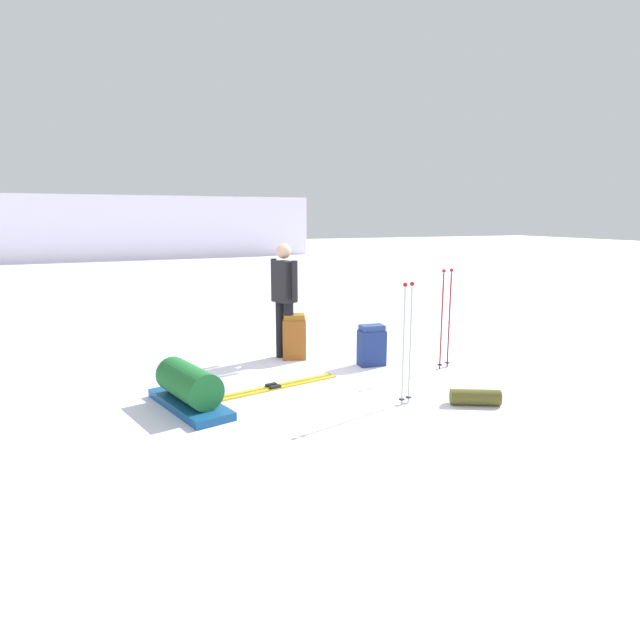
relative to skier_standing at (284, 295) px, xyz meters
The scene contains 10 objects.
ground_plane 1.25m from the skier_standing, 71.86° to the right, with size 80.00×80.00×0.00m, color white.
distant_snow_ridge 22.65m from the skier_standing, 94.38° to the left, with size 19.60×5.00×3.07m, color white.
skier_standing is the anchor object (origin of this frame).
ski_pair_near 1.72m from the skier_standing, 114.47° to the right, with size 1.82×0.57×0.05m.
backpack_large_dark 0.64m from the skier_standing, 28.30° to the right, with size 0.41×0.37×0.67m.
backpack_bright 1.47m from the skier_standing, 39.16° to the right, with size 0.39×0.28×0.58m.
ski_poles_planted_near 2.32m from the skier_standing, 35.54° to the right, with size 0.23×0.12×1.39m.
ski_poles_planted_far 2.47m from the skier_standing, 75.19° to the right, with size 0.18×0.10×1.38m.
gear_sled 2.41m from the skier_standing, 135.80° to the right, with size 0.78×1.39×0.49m.
sleeping_mat_rolled 3.15m from the skier_standing, 63.90° to the right, with size 0.18×0.18×0.55m, color brown.
Camera 1 is at (-2.70, -6.59, 2.09)m, focal length 30.06 mm.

